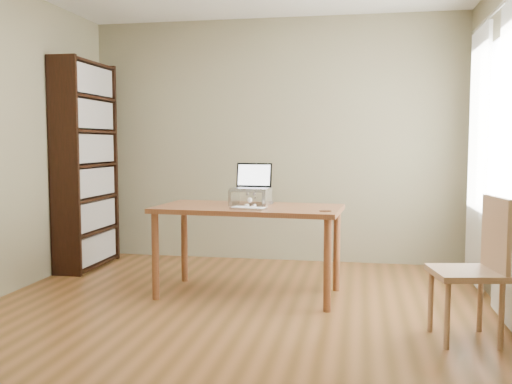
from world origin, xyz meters
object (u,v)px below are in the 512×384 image
Objects in this scene: desk at (249,217)px; bookshelf at (86,165)px; laptop at (252,183)px; chair at (478,264)px; cat at (255,198)px; keyboard at (248,208)px.

bookshelf is at bearing 160.84° from desk.
laptop reaches higher than chair.
chair is (1.62, -0.95, -0.31)m from cat.
bookshelf is at bearing 165.84° from keyboard.
laptop is 0.14m from cat.
bookshelf is at bearing 160.62° from cat.
keyboard is 0.33m from cat.
laptop is at bearing 139.24° from chair.
desk is 1.86m from chair.
laptop is 1.08× the size of keyboard.
chair is at bearing -22.90° from desk.
keyboard is (0.04, -0.35, -0.18)m from laptop.
laptop is 1.97m from chair.
bookshelf is 2.16m from keyboard.
chair is at bearing -24.82° from bookshelf.
chair is (1.62, -0.62, -0.26)m from keyboard.
bookshelf is at bearing 164.48° from laptop.
keyboard is at bearing -88.56° from cat.
cat is at bearing -30.72° from laptop.
laptop is at bearing -19.38° from bookshelf.
bookshelf is at bearing 144.78° from chair.
desk is 0.31m from laptop.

